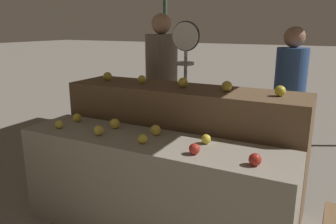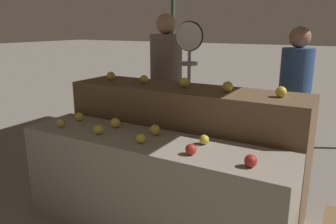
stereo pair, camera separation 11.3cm
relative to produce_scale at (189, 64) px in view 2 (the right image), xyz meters
name	(u,v)px [view 2 (the right image)]	position (x,y,z in m)	size (l,w,h in m)	color
display_counter_front	(149,187)	(0.24, -1.18, -0.86)	(2.20, 0.55, 0.81)	gray
display_counter_back	(183,146)	(0.24, -0.58, -0.70)	(2.20, 0.55, 1.12)	brown
apple_front_0	(61,123)	(-0.59, -1.29, -0.42)	(0.07, 0.07, 0.07)	gold
apple_front_1	(99,130)	(-0.17, -1.28, -0.41)	(0.08, 0.08, 0.08)	gold
apple_front_2	(141,138)	(0.24, -1.28, -0.42)	(0.07, 0.07, 0.07)	gold
apple_front_3	(191,149)	(0.66, -1.30, -0.41)	(0.08, 0.08, 0.08)	#B72D23
apple_front_4	(251,161)	(1.07, -1.30, -0.41)	(0.08, 0.08, 0.08)	#AD281E
apple_front_5	(79,117)	(-0.59, -1.06, -0.41)	(0.08, 0.08, 0.08)	gold
apple_front_6	(115,123)	(-0.17, -1.07, -0.41)	(0.09, 0.09, 0.09)	yellow
apple_front_7	(155,130)	(0.23, -1.07, -0.41)	(0.08, 0.08, 0.08)	gold
apple_front_8	(204,140)	(0.66, -1.07, -0.42)	(0.07, 0.07, 0.07)	gold
apple_back_0	(111,76)	(-0.60, -0.58, -0.10)	(0.09, 0.09, 0.09)	gold
apple_back_1	(144,79)	(-0.19, -0.59, -0.10)	(0.08, 0.08, 0.08)	gold
apple_back_2	(184,83)	(0.24, -0.57, -0.10)	(0.09, 0.09, 0.09)	yellow
apple_back_3	(228,87)	(0.65, -0.58, -0.10)	(0.09, 0.09, 0.09)	gold
apple_back_4	(281,92)	(1.08, -0.58, -0.10)	(0.09, 0.09, 0.09)	gold
produce_scale	(189,64)	(0.00, 0.00, 0.00)	(0.31, 0.20, 1.71)	#99999E
person_vendor_at_scale	(166,79)	(-0.42, 0.24, -0.22)	(0.52, 0.52, 1.80)	#2D2D38
person_customer_left	(294,94)	(1.03, 0.45, -0.30)	(0.43, 0.43, 1.66)	#2D2D38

